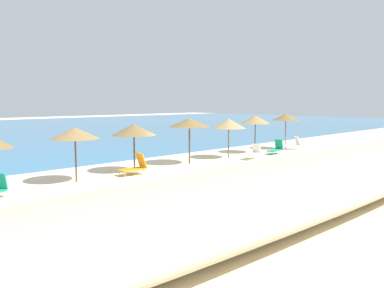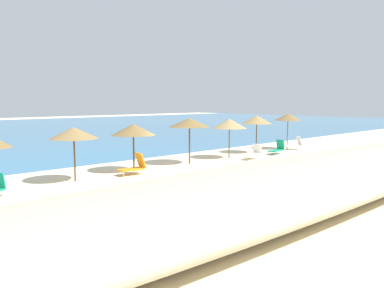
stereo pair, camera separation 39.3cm
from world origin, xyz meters
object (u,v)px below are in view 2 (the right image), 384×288
beach_umbrella_4 (189,123)px  lounge_chair_1 (277,149)px  beach_umbrella_6 (257,120)px  lounge_chair_0 (134,166)px  lounge_chair_3 (294,144)px  beach_umbrella_2 (74,133)px  cooler_box (146,184)px  lounge_chair_4 (254,153)px  beach_umbrella_3 (133,130)px  beach_umbrella_5 (229,124)px  beach_umbrella_7 (288,117)px

beach_umbrella_4 → lounge_chair_1: size_ratio=1.77×
beach_umbrella_6 → lounge_chair_0: bearing=-175.5°
lounge_chair_0 → lounge_chair_3: size_ratio=0.94×
beach_umbrella_2 → beach_umbrella_4: size_ratio=0.93×
cooler_box → lounge_chair_4: bearing=11.3°
beach_umbrella_3 → cooler_box: bearing=-118.0°
beach_umbrella_4 → beach_umbrella_6: beach_umbrella_4 is taller
beach_umbrella_3 → lounge_chair_3: (15.02, -0.77, -1.89)m
lounge_chair_4 → lounge_chair_0: bearing=76.2°
beach_umbrella_2 → lounge_chair_0: bearing=-9.3°
cooler_box → beach_umbrella_4: bearing=31.1°
beach_umbrella_5 → beach_umbrella_6: beach_umbrella_6 is taller
lounge_chair_4 → cooler_box: size_ratio=3.14×
beach_umbrella_4 → lounge_chair_4: (4.42, -1.58, -2.11)m
lounge_chair_3 → beach_umbrella_3: bearing=119.8°
lounge_chair_1 → lounge_chair_3: lounge_chair_3 is taller
lounge_chair_3 → lounge_chair_0: bearing=122.9°
beach_umbrella_3 → beach_umbrella_4: size_ratio=0.93×
beach_umbrella_2 → lounge_chair_4: (12.12, -1.48, -1.91)m
lounge_chair_3 → cooler_box: 17.37m
beach_umbrella_3 → lounge_chair_4: bearing=-11.9°
beach_umbrella_3 → beach_umbrella_4: bearing=-2.8°
beach_umbrella_6 → beach_umbrella_7: 3.76m
beach_umbrella_3 → lounge_chair_0: 2.12m
beach_umbrella_4 → beach_umbrella_2: bearing=-179.2°
beach_umbrella_4 → beach_umbrella_5: 3.65m
beach_umbrella_7 → beach_umbrella_6: bearing=175.8°
beach_umbrella_5 → lounge_chair_3: bearing=-3.9°
beach_umbrella_2 → lounge_chair_4: beach_umbrella_2 is taller
lounge_chair_1 → beach_umbrella_4: bearing=73.8°
beach_umbrella_2 → lounge_chair_0: size_ratio=1.77×
lounge_chair_3 → lounge_chair_4: 6.64m
beach_umbrella_6 → cooler_box: size_ratio=6.00×
beach_umbrella_4 → lounge_chair_0: 5.09m
beach_umbrella_7 → lounge_chair_4: bearing=-166.0°
lounge_chair_0 → lounge_chair_4: lounge_chair_0 is taller
beach_umbrella_6 → lounge_chair_0: size_ratio=1.88×
beach_umbrella_5 → beach_umbrella_7: beach_umbrella_7 is taller
beach_umbrella_5 → beach_umbrella_6: bearing=6.2°
cooler_box → lounge_chair_1: bearing=10.2°
beach_umbrella_2 → lounge_chair_1: beach_umbrella_2 is taller
lounge_chair_4 → beach_umbrella_2: bearing=75.4°
beach_umbrella_2 → lounge_chair_0: (3.10, -0.51, -1.91)m
beach_umbrella_7 → lounge_chair_1: 4.09m
beach_umbrella_7 → lounge_chair_3: (0.06, -0.61, -2.16)m
beach_umbrella_4 → beach_umbrella_6: size_ratio=1.01×
beach_umbrella_2 → lounge_chair_4: size_ratio=1.79×
beach_umbrella_7 → beach_umbrella_2: bearing=-179.6°
beach_umbrella_2 → beach_umbrella_6: 14.88m
beach_umbrella_7 → lounge_chair_4: size_ratio=1.95×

